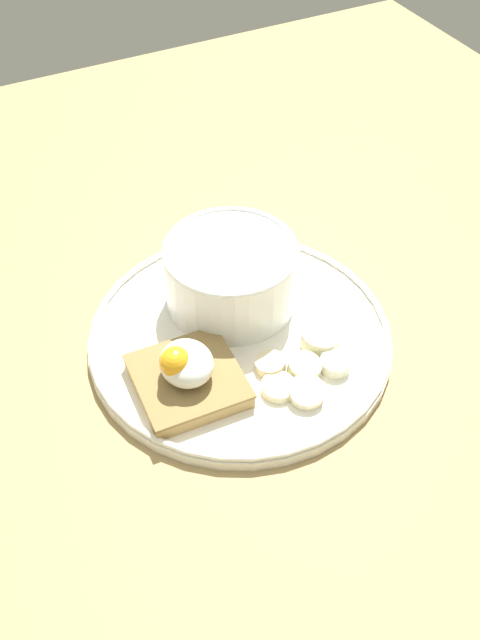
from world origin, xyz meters
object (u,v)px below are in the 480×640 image
at_px(banana_slice_outer, 304,367).
at_px(banana_slice_left, 270,364).
at_px(banana_slice_front, 335,364).
at_px(banana_slice_inner, 278,388).
at_px(banana_slice_right, 307,392).
at_px(poached_egg, 184,363).
at_px(oatmeal_bowl, 231,274).
at_px(banana_slice_back, 320,340).
at_px(toast_slice, 188,380).

bearing_deg(banana_slice_outer, banana_slice_left, 55.24).
relative_size(banana_slice_front, banana_slice_inner, 0.91).
relative_size(banana_slice_left, banana_slice_right, 0.94).
relative_size(poached_egg, banana_slice_outer, 1.19).
relative_size(oatmeal_bowl, banana_slice_outer, 3.02).
relative_size(banana_slice_front, banana_slice_right, 0.92).
bearing_deg(poached_egg, banana_slice_outer, -106.93).
bearing_deg(banana_slice_left, banana_slice_outer, -124.76).
relative_size(banana_slice_back, banana_slice_right, 1.14).
relative_size(oatmeal_bowl, toast_slice, 1.35).
xyz_separation_m(banana_slice_back, banana_slice_right, (-0.05, 0.04, -0.00)).
bearing_deg(poached_egg, oatmeal_bowl, -45.99).
height_order(oatmeal_bowl, banana_slice_right, oatmeal_bowl).
xyz_separation_m(oatmeal_bowl, poached_egg, (-0.08, 0.08, -0.00)).
relative_size(banana_slice_front, banana_slice_left, 0.99).
bearing_deg(banana_slice_inner, banana_slice_front, -90.76).
bearing_deg(banana_slice_left, banana_slice_back, -86.36).
xyz_separation_m(oatmeal_bowl, banana_slice_back, (-0.09, -0.05, -0.03)).
bearing_deg(banana_slice_right, banana_slice_front, -67.04).
height_order(banana_slice_front, banana_slice_inner, banana_slice_front).
relative_size(toast_slice, banana_slice_front, 2.40).
distance_m(oatmeal_bowl, banana_slice_right, 0.14).
distance_m(banana_slice_back, banana_slice_outer, 0.04).
relative_size(oatmeal_bowl, poached_egg, 2.53).
bearing_deg(banana_slice_outer, banana_slice_right, 152.96).
xyz_separation_m(oatmeal_bowl, banana_slice_right, (-0.14, -0.00, -0.03)).
xyz_separation_m(banana_slice_back, banana_slice_inner, (-0.03, 0.06, -0.00)).
distance_m(banana_slice_front, banana_slice_left, 0.06).
distance_m(toast_slice, banana_slice_right, 0.10).
bearing_deg(oatmeal_bowl, banana_slice_left, 175.59).
bearing_deg(banana_slice_right, banana_slice_outer, -27.04).
bearing_deg(toast_slice, banana_slice_right, -123.55).
distance_m(banana_slice_inner, banana_slice_outer, 0.03).
relative_size(oatmeal_bowl, banana_slice_front, 3.24).
bearing_deg(banana_slice_inner, banana_slice_right, -133.97).
bearing_deg(oatmeal_bowl, banana_slice_inner, 173.41).
distance_m(toast_slice, banana_slice_back, 0.13).
bearing_deg(toast_slice, banana_slice_left, -100.51).
xyz_separation_m(banana_slice_left, banana_slice_back, (0.00, -0.05, 0.00)).
bearing_deg(banana_slice_right, banana_slice_left, 15.23).
distance_m(banana_slice_left, banana_slice_right, 0.05).
relative_size(poached_egg, banana_slice_front, 1.28).
relative_size(banana_slice_front, banana_slice_back, 0.81).
height_order(banana_slice_front, banana_slice_back, banana_slice_back).
bearing_deg(oatmeal_bowl, banana_slice_right, -178.12).
bearing_deg(banana_slice_left, oatmeal_bowl, -4.41).
height_order(banana_slice_front, banana_slice_outer, same).
distance_m(banana_slice_right, banana_slice_inner, 0.03).
height_order(banana_slice_front, banana_slice_left, banana_slice_front).
xyz_separation_m(toast_slice, banana_slice_right, (-0.06, -0.09, -0.00)).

